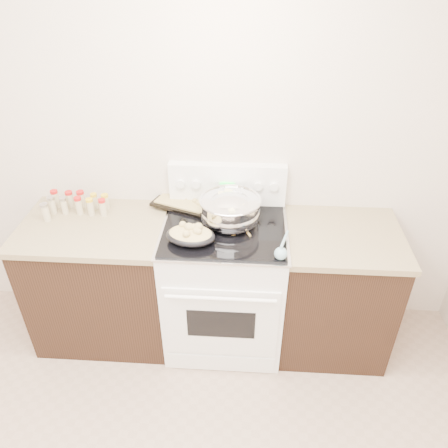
{
  "coord_description": "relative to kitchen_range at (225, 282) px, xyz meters",
  "views": [
    {
      "loc": [
        0.49,
        -0.78,
        2.46
      ],
      "look_at": [
        0.35,
        1.37,
        1.0
      ],
      "focal_mm": 35.0,
      "sensor_mm": 36.0,
      "label": 1
    }
  ],
  "objects": [
    {
      "name": "room_shell",
      "position": [
        -0.35,
        -1.42,
        1.21
      ],
      "size": [
        4.1,
        3.6,
        2.75
      ],
      "color": "beige",
      "rests_on": "ground"
    },
    {
      "name": "counter_left",
      "position": [
        -0.83,
        0.01,
        -0.03
      ],
      "size": [
        0.93,
        0.67,
        0.92
      ],
      "color": "black",
      "rests_on": "ground"
    },
    {
      "name": "counter_right",
      "position": [
        0.73,
        0.01,
        -0.03
      ],
      "size": [
        0.73,
        0.67,
        0.92
      ],
      "color": "black",
      "rests_on": "ground"
    },
    {
      "name": "kitchen_range",
      "position": [
        0.0,
        0.0,
        0.0
      ],
      "size": [
        0.78,
        0.73,
        1.22
      ],
      "color": "white",
      "rests_on": "ground"
    },
    {
      "name": "mixing_bowl",
      "position": [
        0.03,
        0.05,
        0.54
      ],
      "size": [
        0.44,
        0.44,
        0.22
      ],
      "color": "silver",
      "rests_on": "kitchen_range"
    },
    {
      "name": "roasting_pan",
      "position": [
        -0.19,
        -0.16,
        0.5
      ],
      "size": [
        0.31,
        0.24,
        0.11
      ],
      "color": "black",
      "rests_on": "kitchen_range"
    },
    {
      "name": "baking_sheet",
      "position": [
        -0.24,
        0.28,
        0.47
      ],
      "size": [
        0.53,
        0.45,
        0.06
      ],
      "color": "black",
      "rests_on": "kitchen_range"
    },
    {
      "name": "wooden_spoon",
      "position": [
        0.07,
        -0.04,
        0.46
      ],
      "size": [
        0.13,
        0.26,
        0.04
      ],
      "color": "#9A7E46",
      "rests_on": "kitchen_range"
    },
    {
      "name": "blue_ladle",
      "position": [
        0.33,
        -0.27,
        0.48
      ],
      "size": [
        0.1,
        0.26,
        0.09
      ],
      "color": "#7BA7B8",
      "rests_on": "kitchen_range"
    },
    {
      "name": "spice_jars",
      "position": [
        -0.99,
        0.15,
        0.49
      ],
      "size": [
        0.39,
        0.23,
        0.12
      ],
      "color": "#BFB28C",
      "rests_on": "counter_left"
    }
  ]
}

